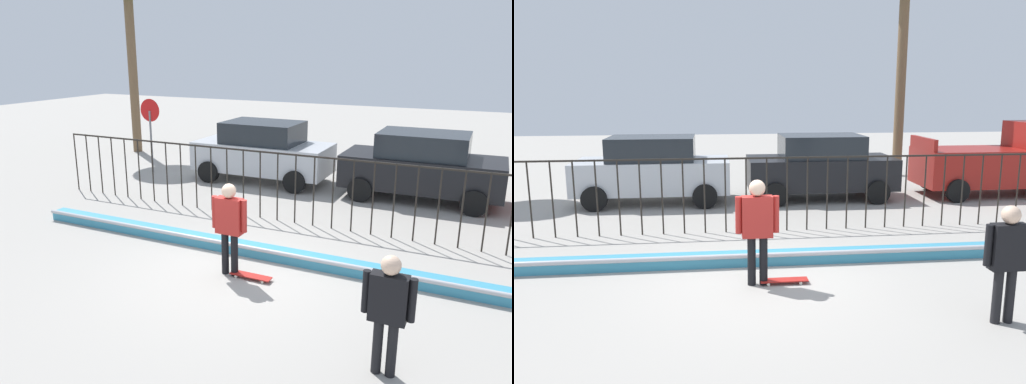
% 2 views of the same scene
% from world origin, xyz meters
% --- Properties ---
extents(ground_plane, '(60.00, 60.00, 0.00)m').
position_xyz_m(ground_plane, '(0.00, 0.00, 0.00)').
color(ground_plane, '#9E9991').
extents(bowl_coping_ledge, '(11.00, 0.41, 0.27)m').
position_xyz_m(bowl_coping_ledge, '(0.00, 0.95, 0.12)').
color(bowl_coping_ledge, teal).
rests_on(bowl_coping_ledge, ground).
extents(perimeter_fence, '(14.04, 0.04, 1.71)m').
position_xyz_m(perimeter_fence, '(-0.00, 3.19, 1.06)').
color(perimeter_fence, black).
rests_on(perimeter_fence, ground).
extents(skateboarder, '(0.71, 0.27, 1.77)m').
position_xyz_m(skateboarder, '(-0.04, -0.05, 1.06)').
color(skateboarder, black).
rests_on(skateboarder, ground).
extents(skateboard, '(0.80, 0.20, 0.07)m').
position_xyz_m(skateboard, '(0.40, -0.06, 0.06)').
color(skateboard, '#A51E19').
rests_on(skateboard, ground).
extents(camera_operator, '(0.67, 0.25, 1.66)m').
position_xyz_m(camera_operator, '(3.19, -1.83, 1.00)').
color(camera_operator, black).
rests_on(camera_operator, ground).
extents(parked_car_silver, '(4.30, 2.12, 1.90)m').
position_xyz_m(parked_car_silver, '(-2.43, 6.58, 0.97)').
color(parked_car_silver, '#B7BABF').
rests_on(parked_car_silver, ground).
extents(parked_car_black, '(4.30, 2.12, 1.90)m').
position_xyz_m(parked_car_black, '(2.44, 6.58, 0.97)').
color(parked_car_black, black).
rests_on(parked_car_black, ground).
extents(stop_sign, '(0.76, 0.07, 2.50)m').
position_xyz_m(stop_sign, '(-6.35, 6.01, 1.62)').
color(stop_sign, slate).
rests_on(stop_sign, ground).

